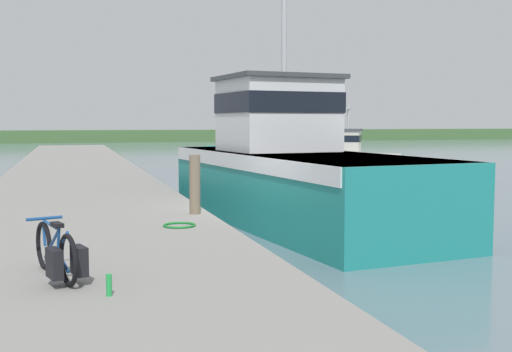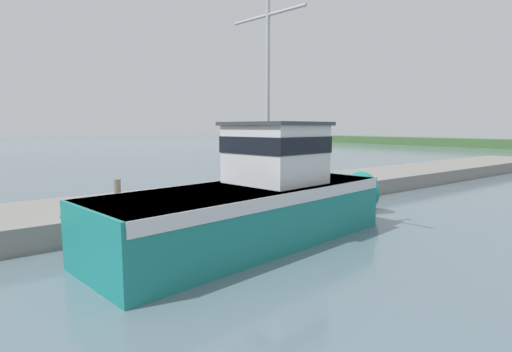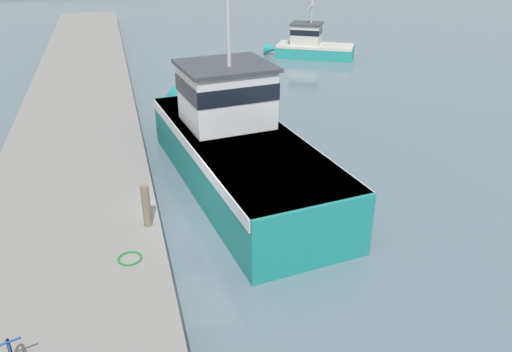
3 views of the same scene
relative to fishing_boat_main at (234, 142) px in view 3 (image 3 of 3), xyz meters
The scene contains 6 objects.
ground_plane 3.72m from the fishing_boat_main, 118.94° to the right, with size 320.00×320.00×0.00m, color slate.
dock_pier 6.29m from the fishing_boat_main, 151.01° to the right, with size 4.97×80.00×0.83m, color gray.
fishing_boat_main is the anchor object (origin of this frame).
boat_green_anchored 19.49m from the fishing_boat_main, 60.76° to the left, with size 6.07×4.40×3.80m.
mooring_post 4.89m from the fishing_boat_main, 132.00° to the right, with size 0.22×0.22×1.19m, color #756651.
hose_coil 6.39m from the fishing_boat_main, 127.00° to the right, with size 0.58×0.58×0.04m, color #197A2D.
Camera 3 is at (-1.95, -12.39, 7.93)m, focal length 35.00 mm.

